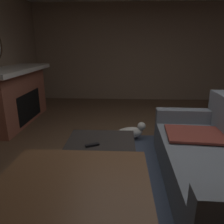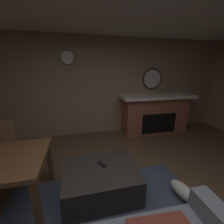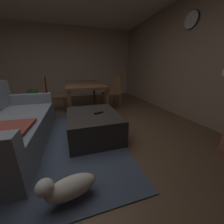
% 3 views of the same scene
% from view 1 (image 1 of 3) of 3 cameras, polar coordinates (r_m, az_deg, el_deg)
% --- Properties ---
extents(floor, '(9.35, 9.35, 0.00)m').
position_cam_1_polar(floor, '(2.87, 12.32, -15.31)').
color(floor, brown).
extents(wall_left, '(0.12, 6.42, 2.63)m').
position_cam_1_polar(wall_left, '(6.30, 7.36, 15.24)').
color(wall_left, '#9E846B').
rests_on(wall_left, ground).
extents(area_rug, '(2.60, 2.00, 0.01)m').
position_cam_1_polar(area_rug, '(2.70, 10.54, -17.27)').
color(area_rug, '#3D475B').
rests_on(area_rug, ground).
extents(fireplace, '(2.07, 0.76, 1.12)m').
position_cam_1_polar(fireplace, '(4.72, -24.53, 3.97)').
color(fireplace, '#9E5642').
rests_on(fireplace, ground).
extents(couch, '(2.10, 1.03, 0.91)m').
position_cam_1_polar(couch, '(2.68, 26.11, -11.60)').
color(couch, slate).
rests_on(couch, ground).
extents(ottoman_coffee_table, '(1.04, 0.82, 0.41)m').
position_cam_1_polar(ottoman_coffee_table, '(2.58, -3.30, -13.48)').
color(ottoman_coffee_table, '#2D2826').
rests_on(ottoman_coffee_table, ground).
extents(tv_remote, '(0.11, 0.17, 0.02)m').
position_cam_1_polar(tv_remote, '(2.51, -5.30, -8.74)').
color(tv_remote, black).
rests_on(tv_remote, ottoman_coffee_table).
extents(small_dog, '(0.27, 0.49, 0.26)m').
position_cam_1_polar(small_dog, '(3.59, 5.27, -5.21)').
color(small_dog, silver).
rests_on(small_dog, ground).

